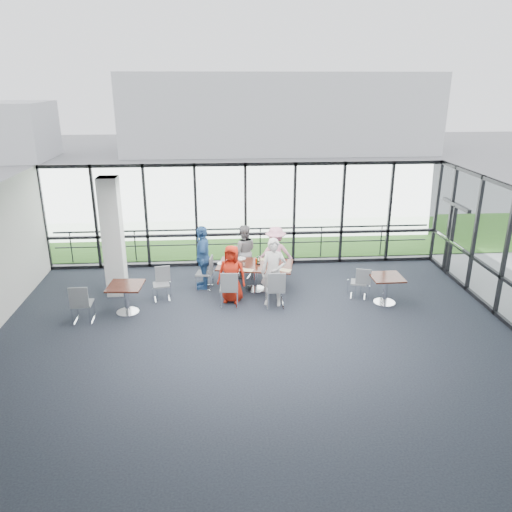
{
  "coord_description": "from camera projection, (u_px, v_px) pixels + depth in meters",
  "views": [
    {
      "loc": [
        -0.76,
        -9.75,
        5.54
      ],
      "look_at": [
        0.15,
        2.67,
        1.1
      ],
      "focal_mm": 35.0,
      "sensor_mm": 36.0,
      "label": 1
    }
  ],
  "objects": [
    {
      "name": "diner_far_right",
      "position": [
        275.0,
        254.0,
        14.32
      ],
      "size": [
        1.03,
        0.54,
        1.59
      ],
      "primitive_type": "imported",
      "rotation": [
        0.0,
        0.0,
        3.13
      ],
      "color": "#FCA1BC",
      "rests_on": "ground"
    },
    {
      "name": "condiment_caddy",
      "position": [
        258.0,
        264.0,
        13.59
      ],
      "size": [
        0.1,
        0.07,
        0.04
      ],
      "primitive_type": "cube",
      "color": "black",
      "rests_on": "main_table"
    },
    {
      "name": "chair_main_fl",
      "position": [
        243.0,
        263.0,
        14.65
      ],
      "size": [
        0.53,
        0.53,
        0.86
      ],
      "primitive_type": null,
      "rotation": [
        0.0,
        0.0,
        2.82
      ],
      "color": "slate",
      "rests_on": "ground"
    },
    {
      "name": "chair_main_nr",
      "position": [
        275.0,
        289.0,
        12.69
      ],
      "size": [
        0.49,
        0.49,
        0.96
      ],
      "primitive_type": null,
      "rotation": [
        0.0,
        0.0,
        -0.03
      ],
      "color": "slate",
      "rests_on": "ground"
    },
    {
      "name": "curtain_wall_back",
      "position": [
        246.0,
        215.0,
        15.23
      ],
      "size": [
        12.0,
        0.1,
        3.2
      ],
      "primitive_type": "cube",
      "color": "white",
      "rests_on": "ground"
    },
    {
      "name": "plate_fr",
      "position": [
        274.0,
        261.0,
        13.87
      ],
      "size": [
        0.26,
        0.26,
        0.01
      ],
      "primitive_type": "cylinder",
      "color": "white",
      "rests_on": "main_table"
    },
    {
      "name": "main_table",
      "position": [
        255.0,
        268.0,
        13.65
      ],
      "size": [
        2.2,
        1.5,
        0.75
      ],
      "rotation": [
        0.0,
        0.0,
        -0.21
      ],
      "color": "#371810",
      "rests_on": "ground"
    },
    {
      "name": "ketchup_bottle",
      "position": [
        256.0,
        261.0,
        13.58
      ],
      "size": [
        0.06,
        0.06,
        0.18
      ],
      "primitive_type": "cylinder",
      "color": "#A01F00",
      "rests_on": "main_table"
    },
    {
      "name": "green_bottle",
      "position": [
        257.0,
        260.0,
        13.65
      ],
      "size": [
        0.05,
        0.05,
        0.2
      ],
      "primitive_type": "cylinder",
      "color": "#196D2C",
      "rests_on": "main_table"
    },
    {
      "name": "exit_door",
      "position": [
        452.0,
        240.0,
        14.65
      ],
      "size": [
        0.12,
        1.6,
        2.1
      ],
      "primitive_type": "cube",
      "color": "black",
      "rests_on": "ground"
    },
    {
      "name": "tumbler_c",
      "position": [
        259.0,
        259.0,
        13.81
      ],
      "size": [
        0.08,
        0.08,
        0.15
      ],
      "primitive_type": "cylinder",
      "color": "white",
      "rests_on": "main_table"
    },
    {
      "name": "menu_c",
      "position": [
        263.0,
        259.0,
        13.99
      ],
      "size": [
        0.3,
        0.23,
        0.0
      ],
      "primitive_type": "cube",
      "rotation": [
        0.0,
        0.0,
        -0.13
      ],
      "color": "beige",
      "rests_on": "main_table"
    },
    {
      "name": "diner_far_left",
      "position": [
        243.0,
        252.0,
        14.49
      ],
      "size": [
        0.78,
        0.49,
        1.59
      ],
      "primitive_type": "imported",
      "rotation": [
        0.0,
        0.0,
        3.13
      ],
      "color": "gray",
      "rests_on": "ground"
    },
    {
      "name": "plate_fl",
      "position": [
        241.0,
        258.0,
        14.04
      ],
      "size": [
        0.28,
        0.28,
        0.01
      ],
      "primitive_type": "cylinder",
      "color": "white",
      "rests_on": "main_table"
    },
    {
      "name": "diner_end",
      "position": [
        203.0,
        257.0,
        13.7
      ],
      "size": [
        0.6,
        1.07,
        1.8
      ],
      "primitive_type": "imported",
      "rotation": [
        0.0,
        0.0,
        -1.6
      ],
      "color": "#2F5B97",
      "rests_on": "ground"
    },
    {
      "name": "tumbler_b",
      "position": [
        266.0,
        265.0,
        13.37
      ],
      "size": [
        0.07,
        0.07,
        0.15
      ],
      "primitive_type": "cylinder",
      "color": "white",
      "rests_on": "main_table"
    },
    {
      "name": "side_table_left",
      "position": [
        126.0,
        290.0,
        12.3
      ],
      "size": [
        0.9,
        0.9,
        0.75
      ],
      "rotation": [
        0.0,
        0.0,
        -0.08
      ],
      "color": "#371810",
      "rests_on": "ground"
    },
    {
      "name": "chair_main_nl",
      "position": [
        229.0,
        288.0,
        12.76
      ],
      "size": [
        0.48,
        0.48,
        0.94
      ],
      "primitive_type": null,
      "rotation": [
        0.0,
        0.0,
        -0.05
      ],
      "color": "slate",
      "rests_on": "ground"
    },
    {
      "name": "menu_b",
      "position": [
        285.0,
        270.0,
        13.2
      ],
      "size": [
        0.36,
        0.32,
        0.0
      ],
      "primitive_type": "cube",
      "rotation": [
        0.0,
        0.0,
        -0.49
      ],
      "color": "beige",
      "rests_on": "main_table"
    },
    {
      "name": "chair_spare_r",
      "position": [
        359.0,
        282.0,
        13.26
      ],
      "size": [
        0.52,
        0.52,
        0.84
      ],
      "primitive_type": null,
      "rotation": [
        0.0,
        0.0,
        -0.31
      ],
      "color": "slate",
      "rests_on": "ground"
    },
    {
      "name": "diner_near_left",
      "position": [
        232.0,
        274.0,
        12.91
      ],
      "size": [
        0.86,
        0.68,
        1.54
      ],
      "primitive_type": "imported",
      "rotation": [
        0.0,
        0.0,
        -0.29
      ],
      "color": "#B01E0D",
      "rests_on": "ground"
    },
    {
      "name": "plate_nl",
      "position": [
        231.0,
        267.0,
        13.37
      ],
      "size": [
        0.27,
        0.27,
        0.01
      ],
      "primitive_type": "cylinder",
      "color": "white",
      "rests_on": "main_table"
    },
    {
      "name": "chair_main_fr",
      "position": [
        276.0,
        263.0,
        14.67
      ],
      "size": [
        0.53,
        0.53,
        0.81
      ],
      "primitive_type": null,
      "rotation": [
        0.0,
        0.0,
        2.69
      ],
      "color": "slate",
      "rests_on": "ground"
    },
    {
      "name": "floor",
      "position": [
        258.0,
        343.0,
        11.07
      ],
      "size": [
        12.0,
        10.0,
        0.02
      ],
      "primitive_type": "cube",
      "color": "black",
      "rests_on": "ground"
    },
    {
      "name": "structural_column",
      "position": [
        113.0,
        237.0,
        13.1
      ],
      "size": [
        0.5,
        0.5,
        3.2
      ],
      "primitive_type": "cube",
      "color": "white",
      "rests_on": "ground"
    },
    {
      "name": "side_table_right",
      "position": [
        386.0,
        281.0,
        12.83
      ],
      "size": [
        0.81,
        0.81,
        0.75
      ],
      "rotation": [
        0.0,
        0.0,
        0.02
      ],
      "color": "#371810",
      "rests_on": "ground"
    },
    {
      "name": "grass_strip",
      "position": [
        242.0,
        236.0,
        18.58
      ],
      "size": [
        80.0,
        5.0,
        0.01
      ],
      "primitive_type": "cube",
      "color": "#2C4E18",
      "rests_on": "ground"
    },
    {
      "name": "plate_nr",
      "position": [
        276.0,
        269.0,
        13.26
      ],
      "size": [
        0.28,
        0.28,
        0.01
      ],
      "primitive_type": "cylinder",
      "color": "white",
      "rests_on": "main_table"
    },
    {
      "name": "menu_a",
      "position": [
        247.0,
        270.0,
        13.2
      ],
      "size": [
        0.35,
        0.29,
        0.0
      ],
      "primitive_type": "cube",
      "rotation": [
        0.0,
        0.0,
        -0.3
      ],
      "color": "beige",
      "rests_on": "main_table"
    },
    {
      "name": "chair_spare_lb",
      "position": [
        161.0,
        285.0,
        13.11
      ],
      "size": [
        0.48,
        0.48,
        0.85
      ],
      "primitive_type": null,
      "rotation": [
        0.0,
        0.0,
        3.31
      ],
      "color": "slate",
      "rests_on": "ground"
    },
    {
      "name": "wall_front",
      "position": [
        291.0,
        435.0,
        5.83
      ],
      "size": [
        12.0,
        0.1,
        3.2
      ],
      "primitive_type": "cube",
      "color": "silver",
      "rests_on": "ground"
    },
    {
      "name": "tumbler_a",
      "position": [
        244.0,
        264.0,
        13.43
      ],
      "size": [
        0.07,
        0.07,
        0.13
      ],
      "primitive_type": "cylinder",
      "color": "white",
      "rests_on": "main_table"
    },
    {
      "name": "diner_near_right",
      "position": [
        273.0,
        272.0,
        12.68
      ],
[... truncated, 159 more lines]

